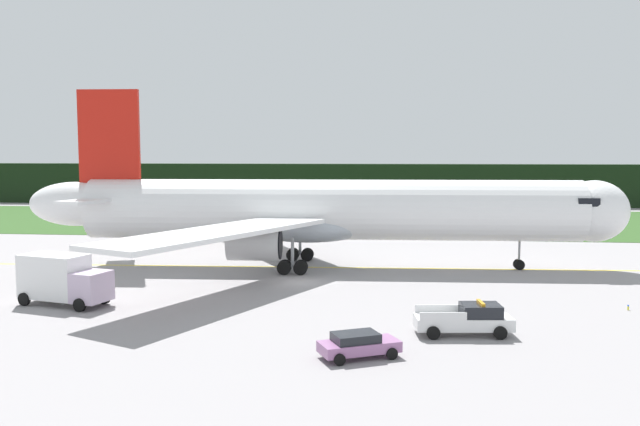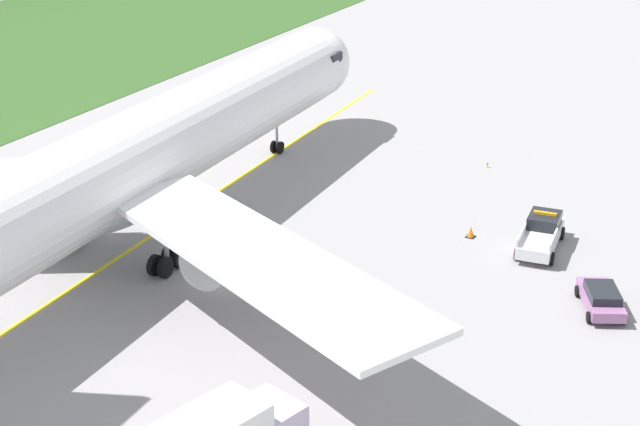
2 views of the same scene
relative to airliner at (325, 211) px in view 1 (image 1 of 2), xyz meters
The scene contains 10 objects.
ground 8.87m from the airliner, 99.52° to the right, with size 320.00×320.00×0.00m, color gray.
grass_verge 40.65m from the airliner, 91.70° to the left, with size 320.00×40.88×0.04m, color #2E5221.
distant_tree_line 70.89m from the airliner, 90.97° to the left, with size 288.00×4.24×8.07m, color black.
taxiway_centerline_main 5.17m from the airliner, ahead, with size 70.24×0.30×0.01m, color yellow.
airliner is the anchor object (origin of this frame).
ops_pickup_truck 23.81m from the airliner, 63.93° to the right, with size 5.67×2.67×1.94m.
catering_truck 23.43m from the airliner, 134.82° to the right, with size 6.76×4.06×3.60m.
staff_car 26.65m from the airliner, 80.53° to the right, with size 4.39×3.30×1.30m.
apron_cone 20.15m from the airliner, 60.00° to the right, with size 0.54×0.54×0.68m.
taxiway_edge_light_east 26.17m from the airliner, 32.84° to the right, with size 0.12×0.12×0.36m.
Camera 1 is at (7.07, -51.46, 10.44)m, focal length 36.96 mm.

